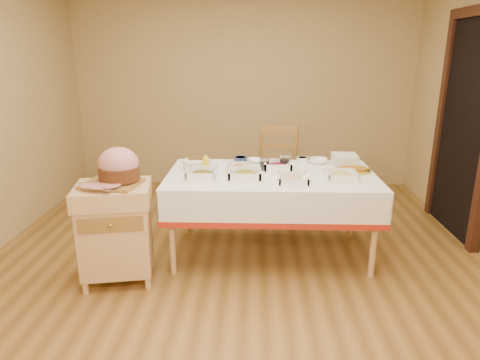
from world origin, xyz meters
The scene contains 23 objects.
room_shell centered at (0.00, 0.00, 1.30)m, with size 5.00×5.00×5.00m.
doorway centered at (2.20, 0.90, 1.11)m, with size 0.09×1.10×2.20m.
dining_table centered at (0.30, 0.30, 0.60)m, with size 1.82×1.02×0.76m.
butcher_cart centered at (-0.94, -0.23, 0.46)m, with size 0.64×0.57×0.80m.
dining_chair centered at (0.39, 1.17, 0.52)m, with size 0.51×0.49×1.01m.
ham_on_board centered at (-0.90, -0.19, 0.93)m, with size 0.44×0.42×0.29m.
serving_dish_a centered at (-0.30, 0.14, 0.80)m, with size 0.26×0.25×0.11m.
serving_dish_b centered at (0.07, 0.15, 0.80)m, with size 0.27×0.27×0.11m.
serving_dish_c centered at (0.46, 0.03, 0.79)m, with size 0.24×0.24×0.10m.
serving_dish_d centered at (0.88, 0.15, 0.79)m, with size 0.25×0.25×0.09m.
serving_dish_e centered at (0.01, 0.37, 0.79)m, with size 0.21×0.20×0.10m.
serving_dish_f centered at (0.36, 0.42, 0.80)m, with size 0.26×0.25×0.12m.
small_bowl_left centered at (-0.32, 0.55, 0.79)m, with size 0.11×0.11×0.05m.
small_bowl_mid centered at (0.02, 0.69, 0.79)m, with size 0.13×0.13×0.05m.
small_bowl_right centered at (0.61, 0.69, 0.79)m, with size 0.11×0.11×0.06m.
bowl_white_imported centered at (0.15, 0.69, 0.78)m, with size 0.15×0.15×0.04m, color white.
bowl_small_imported centered at (0.76, 0.67, 0.79)m, with size 0.17×0.17×0.05m, color white.
preserve_jar_left centered at (0.24, 0.43, 0.81)m, with size 0.09×0.09×0.11m.
preserve_jar_right centered at (0.43, 0.49, 0.82)m, with size 0.10×0.10×0.13m.
mustard_bottle centered at (-0.28, 0.29, 0.84)m, with size 0.06×0.06×0.18m.
bread_basket centered at (-0.38, 0.43, 0.80)m, with size 0.24×0.24×0.10m.
plate_stack centered at (0.98, 0.56, 0.82)m, with size 0.22×0.22×0.12m.
brass_platter centered at (1.03, 0.38, 0.78)m, with size 0.31×0.22×0.04m.
Camera 1 is at (0.14, -3.32, 1.78)m, focal length 32.00 mm.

